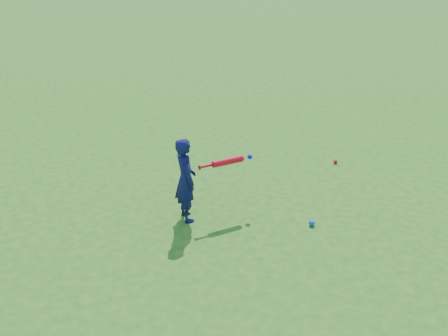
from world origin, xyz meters
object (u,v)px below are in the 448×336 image
Objects in this scene: ground_ball_blue at (312,223)px; bat_swing at (229,161)px; child at (186,180)px; ground_ball_red at (335,162)px.

bat_swing is (-0.75, 0.71, 0.61)m from ground_ball_blue.
child is 14.44× the size of ground_ball_blue.
ground_ball_red is at bearing -74.03° from child.
ground_ball_blue reaches higher than ground_ball_red.
child is 2.68m from ground_ball_red.
child is at bearing 152.23° from ground_ball_blue.
ground_ball_blue is 1.20m from bat_swing.
ground_ball_blue is at bearing -50.43° from bat_swing.
bat_swing reaches higher than ground_ball_red.
bat_swing is at bearing 136.63° from ground_ball_blue.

